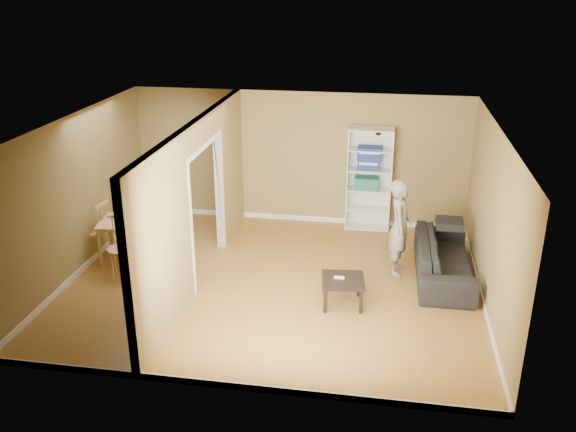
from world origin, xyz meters
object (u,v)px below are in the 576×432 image
object	(u,v)px
dining_table	(134,225)
person	(400,219)
coffee_table	(343,283)
chair_far	(153,221)
sofa	(444,253)
chair_left	(95,229)
chair_near	(122,247)
bookshelf	(369,179)

from	to	relation	value
dining_table	person	bearing A→B (deg)	3.07
coffee_table	chair_far	bearing A→B (deg)	156.61
sofa	chair_left	size ratio (longest dim) A/B	2.17
person	chair_near	distance (m)	4.55
person	chair_left	size ratio (longest dim) A/B	1.85
dining_table	bookshelf	bearing A→B (deg)	28.36
coffee_table	chair_far	world-z (taller)	chair_far
sofa	chair_left	distance (m)	5.95
sofa	coffee_table	bearing A→B (deg)	126.91
person	coffee_table	size ratio (longest dim) A/B	3.02
bookshelf	chair_far	xyz separation A→B (m)	(-3.80, -1.55, -0.51)
coffee_table	dining_table	world-z (taller)	dining_table
coffee_table	chair_left	size ratio (longest dim) A/B	0.61
coffee_table	chair_left	distance (m)	4.50
chair_left	chair_far	xyz separation A→B (m)	(0.83, 0.57, -0.03)
sofa	dining_table	world-z (taller)	sofa
bookshelf	chair_near	world-z (taller)	bookshelf
person	chair_near	bearing A→B (deg)	105.59
person	chair_far	distance (m)	4.41
bookshelf	coffee_table	distance (m)	3.16
person	chair_left	xyz separation A→B (m)	(-5.20, -0.26, -0.44)
bookshelf	chair_near	size ratio (longest dim) A/B	1.96
sofa	coffee_table	distance (m)	1.95
sofa	dining_table	xyz separation A→B (m)	(-5.22, -0.20, 0.22)
bookshelf	chair_left	size ratio (longest dim) A/B	1.95
person	chair_near	xyz separation A→B (m)	(-4.44, -0.88, -0.44)
sofa	bookshelf	distance (m)	2.39
coffee_table	chair_far	size ratio (longest dim) A/B	0.64
person	dining_table	bearing A→B (deg)	97.48
person	chair_left	world-z (taller)	person
sofa	chair_near	world-z (taller)	chair_near
chair_left	coffee_table	bearing A→B (deg)	87.92
chair_far	dining_table	bearing A→B (deg)	87.94
sofa	person	distance (m)	0.91
chair_near	dining_table	bearing A→B (deg)	74.95
person	chair_near	world-z (taller)	person
chair_left	chair_near	bearing A→B (deg)	60.96
bookshelf	chair_left	world-z (taller)	bookshelf
bookshelf	chair_left	xyz separation A→B (m)	(-4.62, -2.12, -0.49)
dining_table	chair_left	bearing A→B (deg)	-178.76
bookshelf	chair_left	bearing A→B (deg)	-155.35
person	coffee_table	xyz separation A→B (m)	(-0.81, -1.22, -0.59)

